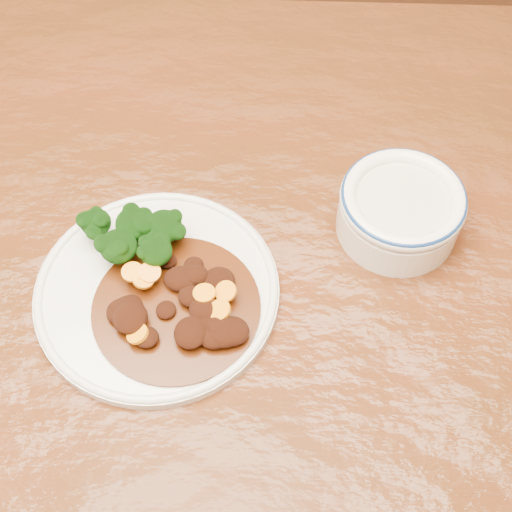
# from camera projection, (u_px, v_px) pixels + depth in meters

# --- Properties ---
(ground) EXTENTS (4.00, 4.00, 0.00)m
(ground) POSITION_uv_depth(u_px,v_px,m) (202.00, 501.00, 1.31)
(ground) COLOR #4E2813
(ground) RESTS_ON ground
(dining_table) EXTENTS (1.58, 1.04, 0.75)m
(dining_table) POSITION_uv_depth(u_px,v_px,m) (161.00, 334.00, 0.75)
(dining_table) COLOR #54210E
(dining_table) RESTS_ON ground
(dinner_plate) EXTENTS (0.23, 0.23, 0.01)m
(dinner_plate) POSITION_uv_depth(u_px,v_px,m) (157.00, 291.00, 0.68)
(dinner_plate) COLOR silver
(dinner_plate) RESTS_ON dining_table
(broccoli_florets) EXTENTS (0.10, 0.06, 0.04)m
(broccoli_florets) POSITION_uv_depth(u_px,v_px,m) (135.00, 234.00, 0.68)
(broccoli_florets) COLOR #6C924B
(broccoli_florets) RESTS_ON dinner_plate
(mince_stew) EXTENTS (0.16, 0.16, 0.03)m
(mince_stew) POSITION_uv_depth(u_px,v_px,m) (183.00, 309.00, 0.65)
(mince_stew) COLOR #401806
(mince_stew) RESTS_ON dinner_plate
(dip_bowl) EXTENTS (0.12, 0.12, 0.06)m
(dip_bowl) POSITION_uv_depth(u_px,v_px,m) (400.00, 209.00, 0.70)
(dip_bowl) COLOR white
(dip_bowl) RESTS_ON dining_table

